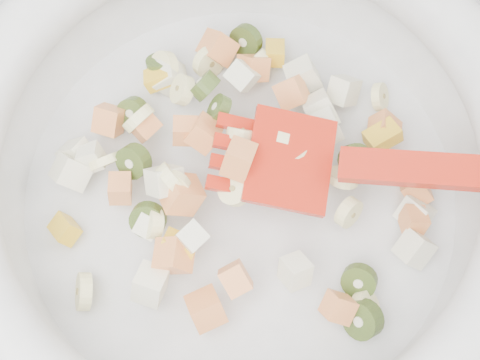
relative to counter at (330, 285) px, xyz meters
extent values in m
cube|color=#A2A1A7|center=(0.00, 0.00, 0.00)|extent=(2.00, 0.60, 0.90)
cylinder|color=silver|center=(-0.13, -0.02, 0.46)|extent=(0.34, 0.34, 0.02)
torus|color=silver|center=(-0.13, -0.02, 0.54)|extent=(0.42, 0.42, 0.05)
cylinder|color=beige|center=(-0.18, -0.02, 0.51)|extent=(0.02, 0.03, 0.03)
cylinder|color=beige|center=(-0.25, -0.09, 0.48)|extent=(0.02, 0.04, 0.04)
cylinder|color=beige|center=(-0.18, -0.03, 0.51)|extent=(0.04, 0.02, 0.04)
cylinder|color=beige|center=(-0.16, 0.06, 0.50)|extent=(0.02, 0.02, 0.03)
cylinder|color=beige|center=(-0.05, -0.03, 0.50)|extent=(0.03, 0.03, 0.02)
cylinder|color=beige|center=(-0.13, -0.04, 0.52)|extent=(0.03, 0.03, 0.02)
cylinder|color=beige|center=(-0.09, -0.02, 0.51)|extent=(0.04, 0.03, 0.02)
cylinder|color=beige|center=(-0.19, -0.05, 0.50)|extent=(0.02, 0.03, 0.03)
cylinder|color=beige|center=(-0.14, 0.09, 0.48)|extent=(0.03, 0.03, 0.03)
cylinder|color=beige|center=(-0.20, 0.03, 0.50)|extent=(0.03, 0.03, 0.03)
cylinder|color=beige|center=(-0.10, -0.01, 0.51)|extent=(0.02, 0.03, 0.04)
cylinder|color=beige|center=(-0.10, 0.08, 0.48)|extent=(0.03, 0.03, 0.04)
cylinder|color=beige|center=(-0.18, 0.08, 0.49)|extent=(0.03, 0.04, 0.03)
cylinder|color=beige|center=(-0.23, 0.01, 0.49)|extent=(0.03, 0.02, 0.03)
cylinder|color=beige|center=(-0.05, -0.06, 0.50)|extent=(0.03, 0.02, 0.03)
cylinder|color=beige|center=(-0.12, 0.00, 0.52)|extent=(0.03, 0.02, 0.03)
cylinder|color=beige|center=(-0.05, -0.12, 0.48)|extent=(0.03, 0.03, 0.03)
cylinder|color=beige|center=(-0.01, 0.04, 0.48)|extent=(0.02, 0.03, 0.03)
cube|color=#FF7F50|center=(-0.18, -0.08, 0.50)|extent=(0.03, 0.03, 0.03)
cube|color=#FF7F50|center=(-0.01, -0.07, 0.49)|extent=(0.02, 0.02, 0.02)
cube|color=#FF7F50|center=(-0.16, -0.11, 0.49)|extent=(0.03, 0.03, 0.03)
cube|color=#FF7F50|center=(-0.17, -0.03, 0.51)|extent=(0.04, 0.03, 0.04)
cube|color=#FF7F50|center=(-0.08, 0.04, 0.50)|extent=(0.03, 0.03, 0.03)
cube|color=#FF7F50|center=(-0.22, -0.02, 0.49)|extent=(0.02, 0.02, 0.02)
cube|color=#FF7F50|center=(-0.07, -0.12, 0.49)|extent=(0.03, 0.03, 0.03)
cube|color=#FF7F50|center=(-0.13, 0.10, 0.49)|extent=(0.04, 0.03, 0.04)
cube|color=#FF7F50|center=(-0.16, 0.02, 0.51)|extent=(0.02, 0.02, 0.02)
cube|color=#FF7F50|center=(-0.22, 0.04, 0.49)|extent=(0.03, 0.03, 0.03)
cube|color=#FF7F50|center=(-0.15, 0.01, 0.51)|extent=(0.03, 0.03, 0.03)
cube|color=#FF7F50|center=(-0.01, 0.01, 0.48)|extent=(0.03, 0.03, 0.03)
cube|color=#FF7F50|center=(-0.11, 0.07, 0.49)|extent=(0.03, 0.03, 0.03)
cube|color=#FF7F50|center=(-0.13, -0.02, 0.53)|extent=(0.03, 0.03, 0.03)
cube|color=#FF7F50|center=(-0.19, 0.03, 0.49)|extent=(0.03, 0.03, 0.02)
cube|color=#FF7F50|center=(0.00, -0.04, 0.48)|extent=(0.03, 0.03, 0.03)
cube|color=#FF7F50|center=(-0.14, -0.10, 0.50)|extent=(0.02, 0.03, 0.03)
cylinder|color=olive|center=(-0.18, 0.09, 0.48)|extent=(0.03, 0.03, 0.02)
cylinder|color=olive|center=(-0.20, 0.00, 0.50)|extent=(0.04, 0.03, 0.03)
cylinder|color=olive|center=(-0.15, 0.05, 0.50)|extent=(0.03, 0.03, 0.03)
cylinder|color=olive|center=(-0.11, 0.10, 0.48)|extent=(0.03, 0.03, 0.04)
cylinder|color=olive|center=(-0.04, -0.02, 0.50)|extent=(0.03, 0.04, 0.02)
cylinder|color=olive|center=(-0.20, 0.05, 0.49)|extent=(0.03, 0.03, 0.03)
cylinder|color=olive|center=(-0.20, -0.05, 0.50)|extent=(0.04, 0.03, 0.03)
cylinder|color=olive|center=(-0.05, -0.11, 0.48)|extent=(0.03, 0.03, 0.03)
cylinder|color=olive|center=(-0.06, -0.13, 0.48)|extent=(0.03, 0.03, 0.03)
cylinder|color=olive|center=(-0.14, 0.03, 0.51)|extent=(0.03, 0.03, 0.03)
cube|color=beige|center=(-0.12, 0.06, 0.50)|extent=(0.03, 0.03, 0.03)
cube|color=beige|center=(-0.04, 0.04, 0.49)|extent=(0.03, 0.03, 0.03)
cube|color=beige|center=(-0.20, -0.09, 0.49)|extent=(0.03, 0.03, 0.03)
cube|color=beige|center=(-0.25, 0.00, 0.49)|extent=(0.04, 0.03, 0.04)
cube|color=beige|center=(-0.10, -0.10, 0.50)|extent=(0.03, 0.03, 0.03)
cube|color=beige|center=(-0.25, 0.02, 0.48)|extent=(0.03, 0.03, 0.03)
cube|color=beige|center=(-0.18, -0.02, 0.51)|extent=(0.03, 0.03, 0.03)
cube|color=beige|center=(-0.01, -0.09, 0.48)|extent=(0.03, 0.03, 0.03)
cube|color=beige|center=(-0.07, 0.06, 0.49)|extent=(0.03, 0.03, 0.03)
cube|color=beige|center=(0.00, -0.06, 0.48)|extent=(0.03, 0.03, 0.03)
cube|color=beige|center=(-0.06, 0.03, 0.49)|extent=(0.03, 0.04, 0.04)
cube|color=beige|center=(-0.20, -0.05, 0.49)|extent=(0.02, 0.03, 0.02)
cube|color=beige|center=(-0.17, 0.08, 0.48)|extent=(0.03, 0.02, 0.03)
cube|color=beige|center=(-0.24, 0.01, 0.49)|extent=(0.02, 0.02, 0.03)
cube|color=beige|center=(-0.06, 0.01, 0.50)|extent=(0.03, 0.03, 0.03)
cube|color=beige|center=(-0.17, -0.07, 0.51)|extent=(0.03, 0.03, 0.02)
cube|color=yellow|center=(-0.18, -0.07, 0.50)|extent=(0.03, 0.03, 0.02)
cube|color=yellow|center=(-0.09, 0.09, 0.48)|extent=(0.02, 0.03, 0.02)
cube|color=yellow|center=(-0.02, 0.00, 0.49)|extent=(0.03, 0.03, 0.02)
cube|color=yellow|center=(-0.26, -0.04, 0.48)|extent=(0.03, 0.03, 0.03)
cube|color=yellow|center=(-0.18, 0.07, 0.49)|extent=(0.02, 0.02, 0.02)
cube|color=#B72010|center=(-0.09, -0.02, 0.52)|extent=(0.08, 0.08, 0.02)
cube|color=#B72010|center=(-0.13, 0.01, 0.52)|extent=(0.03, 0.02, 0.01)
cube|color=#B72010|center=(-0.13, 0.00, 0.52)|extent=(0.03, 0.02, 0.01)
cube|color=#B72010|center=(-0.13, -0.02, 0.52)|extent=(0.03, 0.02, 0.01)
cube|color=#B72010|center=(-0.14, -0.04, 0.52)|extent=(0.03, 0.02, 0.01)
camera|label=1|loc=(-0.15, -0.22, 0.99)|focal=55.00mm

